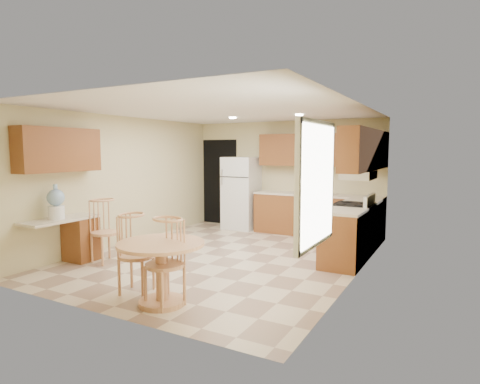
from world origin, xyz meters
The scene contains 30 objects.
floor centered at (0.00, 0.00, 0.00)m, with size 5.50×5.50×0.00m, color beige.
ceiling centered at (0.00, 0.00, 2.50)m, with size 4.50×5.50×0.02m, color white.
wall_back centered at (0.00, 2.75, 1.25)m, with size 4.50×0.02×2.50m, color #C6B985.
wall_front centered at (0.00, -2.75, 1.25)m, with size 4.50×0.02×2.50m, color #C6B985.
wall_left centered at (-2.25, 0.00, 1.25)m, with size 0.02×5.50×2.50m, color #C6B985.
wall_right centered at (2.25, 0.00, 1.25)m, with size 0.02×5.50×2.50m, color #C6B985.
doorway centered at (-1.75, 2.73, 1.05)m, with size 0.90×0.02×2.10m, color black.
base_cab_back centered at (0.88, 2.45, 0.43)m, with size 2.75×0.60×0.87m, color brown.
counter_back centered at (0.88, 2.45, 0.89)m, with size 2.75×0.63×0.04m, color beige.
base_cab_right_a centered at (1.95, 1.85, 0.43)m, with size 0.60×0.59×0.87m, color brown.
counter_right_a centered at (1.95, 1.85, 0.89)m, with size 0.63×0.59×0.04m, color beige.
base_cab_right_b centered at (1.95, 0.40, 0.43)m, with size 0.60×0.80×0.87m, color brown.
counter_right_b centered at (1.95, 0.40, 0.89)m, with size 0.63×0.80×0.04m, color beige.
upper_cab_back centered at (0.88, 2.58, 1.85)m, with size 2.75×0.33×0.70m, color brown.
upper_cab_right centered at (2.08, 1.21, 1.85)m, with size 0.33×2.42×0.70m, color brown.
upper_cab_left centered at (-2.08, -1.60, 1.85)m, with size 0.33×1.40×0.70m, color brown.
sink centered at (0.85, 2.45, 0.91)m, with size 0.78×0.44×0.01m, color silver.
range_hood centered at (2.00, 1.18, 1.42)m, with size 0.50×0.76×0.14m, color silver.
desk_pedestal centered at (-2.00, -1.32, 0.36)m, with size 0.48×0.42×0.72m, color brown.
desk_top centered at (-2.00, -1.70, 0.75)m, with size 0.50×1.20×0.04m, color beige.
window centered at (2.23, -1.85, 1.50)m, with size 0.06×1.12×1.30m.
can_light_a centered at (-0.50, 1.20, 2.48)m, with size 0.14×0.14×0.02m, color white.
can_light_b centered at (0.90, 1.20, 2.48)m, with size 0.14×0.14×0.02m, color white.
refrigerator centered at (-0.95, 2.40, 0.84)m, with size 0.74×0.72×1.68m.
stove centered at (1.92, 1.18, 0.47)m, with size 0.65×0.76×1.09m.
dining_table centered at (0.45, -2.20, 0.50)m, with size 1.03×1.03×0.76m.
chair_table_a centered at (-0.10, -2.13, 0.62)m, with size 0.45×0.58×1.02m.
chair_table_b centered at (0.50, -2.30, 0.63)m, with size 0.46×0.48×1.04m.
chair_desk centered at (-1.55, -1.30, 0.63)m, with size 0.46×0.59×1.03m.
water_crock centered at (-2.00, -1.76, 1.02)m, with size 0.26×0.26×0.55m.
Camera 1 is at (3.50, -5.83, 1.85)m, focal length 30.00 mm.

